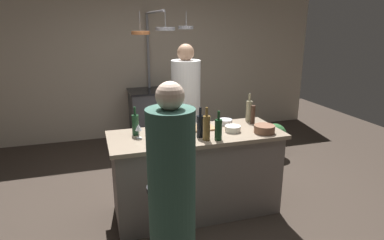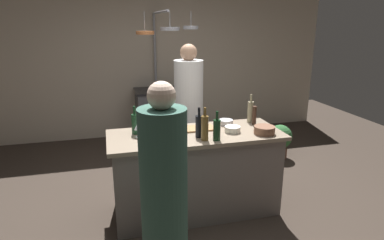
% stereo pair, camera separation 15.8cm
% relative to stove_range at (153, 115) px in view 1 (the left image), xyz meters
% --- Properties ---
extents(ground_plane, '(9.00, 9.00, 0.00)m').
position_rel_stove_range_xyz_m(ground_plane, '(0.00, -2.45, -0.45)').
color(ground_plane, '#382D26').
extents(back_wall, '(6.40, 0.16, 2.60)m').
position_rel_stove_range_xyz_m(back_wall, '(0.00, 0.40, 0.85)').
color(back_wall, '#BCAD99').
rests_on(back_wall, ground_plane).
extents(kitchen_island, '(1.80, 0.72, 0.90)m').
position_rel_stove_range_xyz_m(kitchen_island, '(0.00, -2.45, 0.01)').
color(kitchen_island, slate).
rests_on(kitchen_island, ground_plane).
extents(stove_range, '(0.80, 0.64, 0.89)m').
position_rel_stove_range_xyz_m(stove_range, '(0.00, 0.00, 0.00)').
color(stove_range, '#47474C').
rests_on(stove_range, ground_plane).
extents(chef, '(0.37, 0.37, 1.75)m').
position_rel_stove_range_xyz_m(chef, '(0.15, -1.55, 0.37)').
color(chef, white).
rests_on(chef, ground_plane).
extents(bar_stool_left, '(0.28, 0.28, 0.68)m').
position_rel_stove_range_xyz_m(bar_stool_left, '(-0.50, -3.07, -0.07)').
color(bar_stool_left, '#4C4C51').
rests_on(bar_stool_left, ground_plane).
extents(guest_left, '(0.34, 0.34, 1.63)m').
position_rel_stove_range_xyz_m(guest_left, '(-0.51, -3.45, 0.31)').
color(guest_left, '#33594C').
rests_on(guest_left, ground_plane).
extents(overhead_pot_rack, '(0.88, 1.33, 2.17)m').
position_rel_stove_range_xyz_m(overhead_pot_rack, '(0.00, -0.51, 1.24)').
color(overhead_pot_rack, gray).
rests_on(overhead_pot_rack, ground_plane).
extents(potted_plant, '(0.36, 0.36, 0.52)m').
position_rel_stove_range_xyz_m(potted_plant, '(1.64, -1.33, -0.15)').
color(potted_plant, brown).
rests_on(potted_plant, ground_plane).
extents(cutting_board, '(0.32, 0.22, 0.02)m').
position_rel_stove_range_xyz_m(cutting_board, '(0.08, -2.32, 0.46)').
color(cutting_board, '#997047').
rests_on(cutting_board, kitchen_island).
extents(pepper_mill, '(0.05, 0.05, 0.21)m').
position_rel_stove_range_xyz_m(pepper_mill, '(0.72, -2.31, 0.56)').
color(pepper_mill, '#382319').
rests_on(pepper_mill, kitchen_island).
extents(wine_bottle_red, '(0.07, 0.07, 0.29)m').
position_rel_stove_range_xyz_m(wine_bottle_red, '(0.14, -2.71, 0.56)').
color(wine_bottle_red, '#143319').
rests_on(wine_bottle_red, kitchen_island).
extents(wine_bottle_green, '(0.07, 0.07, 0.29)m').
position_rel_stove_range_xyz_m(wine_bottle_green, '(-0.60, -2.31, 0.56)').
color(wine_bottle_green, '#193D23').
rests_on(wine_bottle_green, kitchen_island).
extents(wine_bottle_amber, '(0.07, 0.07, 0.33)m').
position_rel_stove_range_xyz_m(wine_bottle_amber, '(0.03, -2.68, 0.58)').
color(wine_bottle_amber, brown).
rests_on(wine_bottle_amber, kitchen_island).
extents(wine_bottle_white, '(0.07, 0.07, 0.32)m').
position_rel_stove_range_xyz_m(wine_bottle_white, '(0.71, -2.22, 0.58)').
color(wine_bottle_white, gray).
rests_on(wine_bottle_white, kitchen_island).
extents(wine_bottle_dark, '(0.07, 0.07, 0.30)m').
position_rel_stove_range_xyz_m(wine_bottle_dark, '(-0.00, -2.57, 0.57)').
color(wine_bottle_dark, black).
rests_on(wine_bottle_dark, kitchen_island).
extents(wine_glass_near_left_guest, '(0.07, 0.07, 0.15)m').
position_rel_stove_range_xyz_m(wine_glass_near_left_guest, '(-0.22, -2.45, 0.56)').
color(wine_glass_near_left_guest, silver).
rests_on(wine_glass_near_left_guest, kitchen_island).
extents(wine_glass_by_chef, '(0.07, 0.07, 0.15)m').
position_rel_stove_range_xyz_m(wine_glass_by_chef, '(-0.59, -2.43, 0.56)').
color(wine_glass_by_chef, silver).
rests_on(wine_glass_by_chef, kitchen_island).
extents(mixing_bowl_wooden, '(0.22, 0.22, 0.08)m').
position_rel_stove_range_xyz_m(mixing_bowl_wooden, '(0.68, -2.65, 0.49)').
color(mixing_bowl_wooden, brown).
rests_on(mixing_bowl_wooden, kitchen_island).
extents(mixing_bowl_ceramic, '(0.16, 0.16, 0.06)m').
position_rel_stove_range_xyz_m(mixing_bowl_ceramic, '(0.38, -2.51, 0.48)').
color(mixing_bowl_ceramic, silver).
rests_on(mixing_bowl_ceramic, kitchen_island).
extents(mixing_bowl_steel, '(0.16, 0.16, 0.06)m').
position_rel_stove_range_xyz_m(mixing_bowl_steel, '(0.41, -2.25, 0.48)').
color(mixing_bowl_steel, '#B7B7BC').
rests_on(mixing_bowl_steel, kitchen_island).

